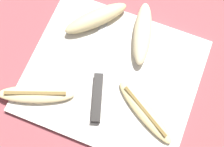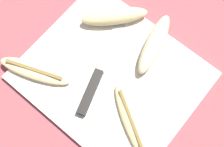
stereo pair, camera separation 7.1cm
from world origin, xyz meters
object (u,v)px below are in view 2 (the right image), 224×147
Objects in this scene: knife at (94,83)px; banana_cream_curved at (154,44)px; banana_ripe_center at (35,71)px; banana_spotted_left at (131,120)px; banana_mellow_near at (115,16)px.

banana_cream_curved is at bearing 54.64° from knife.
banana_cream_curved reaches higher than banana_ripe_center.
banana_cream_curved reaches higher than knife.
banana_spotted_left is at bearing -25.05° from knife.
banana_mellow_near is (-0.07, 0.15, 0.01)m from knife.
banana_mellow_near is 0.84× the size of banana_ripe_center.
banana_ripe_center is at bearing -167.81° from banana_spotted_left.
knife is at bearing -107.09° from banana_cream_curved.
knife is at bearing 173.22° from banana_spotted_left.
banana_spotted_left is (0.07, -0.17, -0.01)m from banana_cream_curved.
banana_ripe_center reaches higher than banana_spotted_left.
banana_mellow_near reaches higher than banana_spotted_left.
banana_cream_curved is (0.05, 0.16, 0.01)m from knife.
banana_mellow_near is at bearing 137.56° from banana_spotted_left.
banana_spotted_left reaches higher than knife.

